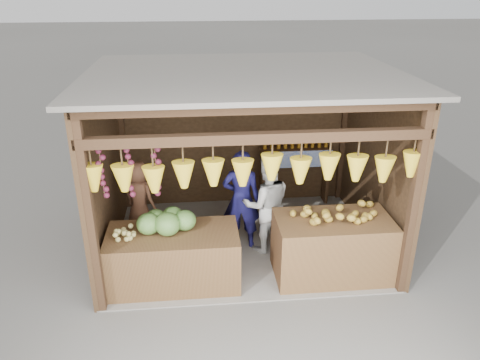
{
  "coord_description": "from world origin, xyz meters",
  "views": [
    {
      "loc": [
        -0.68,
        -6.32,
        3.84
      ],
      "look_at": [
        -0.07,
        -0.1,
        1.11
      ],
      "focal_mm": 35.0,
      "sensor_mm": 36.0,
      "label": 1
    }
  ],
  "objects_px": {
    "vendor_seated": "(140,197)",
    "counter_right": "(332,247)",
    "counter_left": "(174,258)",
    "man_standing": "(241,200)",
    "woman_standing": "(267,205)"
  },
  "relations": [
    {
      "from": "counter_left",
      "to": "vendor_seated",
      "type": "height_order",
      "value": "vendor_seated"
    },
    {
      "from": "man_standing",
      "to": "woman_standing",
      "type": "relative_size",
      "value": 1.04
    },
    {
      "from": "man_standing",
      "to": "vendor_seated",
      "type": "relative_size",
      "value": 1.4
    },
    {
      "from": "counter_left",
      "to": "man_standing",
      "type": "bearing_deg",
      "value": 41.06
    },
    {
      "from": "counter_right",
      "to": "woman_standing",
      "type": "bearing_deg",
      "value": 136.47
    },
    {
      "from": "counter_left",
      "to": "woman_standing",
      "type": "distance_m",
      "value": 1.58
    },
    {
      "from": "woman_standing",
      "to": "man_standing",
      "type": "bearing_deg",
      "value": -24.5
    },
    {
      "from": "counter_left",
      "to": "vendor_seated",
      "type": "xyz_separation_m",
      "value": [
        -0.5,
        0.92,
        0.48
      ]
    },
    {
      "from": "counter_right",
      "to": "man_standing",
      "type": "xyz_separation_m",
      "value": [
        -1.15,
        0.9,
        0.35
      ]
    },
    {
      "from": "counter_left",
      "to": "man_standing",
      "type": "distance_m",
      "value": 1.38
    },
    {
      "from": "counter_left",
      "to": "vendor_seated",
      "type": "relative_size",
      "value": 1.54
    },
    {
      "from": "counter_left",
      "to": "counter_right",
      "type": "xyz_separation_m",
      "value": [
        2.15,
        -0.03,
        0.05
      ]
    },
    {
      "from": "vendor_seated",
      "to": "counter_right",
      "type": "bearing_deg",
      "value": -161.61
    },
    {
      "from": "counter_right",
      "to": "counter_left",
      "type": "bearing_deg",
      "value": 179.29
    },
    {
      "from": "counter_left",
      "to": "counter_right",
      "type": "height_order",
      "value": "counter_right"
    }
  ]
}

